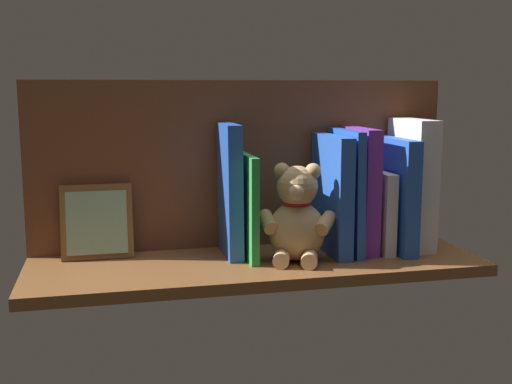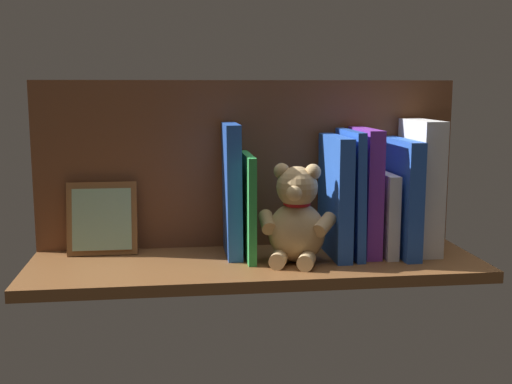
{
  "view_description": "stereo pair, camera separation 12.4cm",
  "coord_description": "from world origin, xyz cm",
  "px_view_note": "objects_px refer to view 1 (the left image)",
  "views": [
    {
      "loc": [
        28.08,
        119.74,
        33.69
      ],
      "look_at": [
        0.0,
        0.0,
        13.51
      ],
      "focal_mm": 45.09,
      "sensor_mm": 36.0,
      "label": 1
    },
    {
      "loc": [
        15.84,
        121.96,
        33.69
      ],
      "look_at": [
        0.0,
        0.0,
        13.51
      ],
      "focal_mm": 45.09,
      "sensor_mm": 36.0,
      "label": 2
    }
  ],
  "objects_px": {
    "dictionary_thick_white": "(412,183)",
    "picture_frame_leaning": "(97,222)",
    "book_0": "(394,194)",
    "teddy_bear": "(297,218)"
  },
  "relations": [
    {
      "from": "dictionary_thick_white",
      "to": "picture_frame_leaning",
      "type": "relative_size",
      "value": 1.83
    },
    {
      "from": "picture_frame_leaning",
      "to": "dictionary_thick_white",
      "type": "bearing_deg",
      "value": 175.28
    },
    {
      "from": "dictionary_thick_white",
      "to": "book_0",
      "type": "relative_size",
      "value": 1.16
    },
    {
      "from": "teddy_bear",
      "to": "dictionary_thick_white",
      "type": "bearing_deg",
      "value": -148.43
    },
    {
      "from": "book_0",
      "to": "teddy_bear",
      "type": "xyz_separation_m",
      "value": [
        0.22,
        0.04,
        -0.03
      ]
    },
    {
      "from": "teddy_bear",
      "to": "book_0",
      "type": "bearing_deg",
      "value": -149.22
    },
    {
      "from": "book_0",
      "to": "teddy_bear",
      "type": "relative_size",
      "value": 1.21
    },
    {
      "from": "book_0",
      "to": "picture_frame_leaning",
      "type": "xyz_separation_m",
      "value": [
        0.6,
        -0.07,
        -0.04
      ]
    },
    {
      "from": "dictionary_thick_white",
      "to": "teddy_bear",
      "type": "height_order",
      "value": "dictionary_thick_white"
    },
    {
      "from": "dictionary_thick_white",
      "to": "teddy_bear",
      "type": "xyz_separation_m",
      "value": [
        0.27,
        0.06,
        -0.05
      ]
    }
  ]
}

